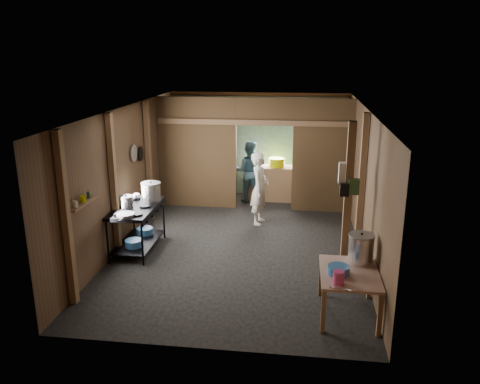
# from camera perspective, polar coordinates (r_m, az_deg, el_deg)

# --- Properties ---
(floor) EXTENTS (4.50, 7.00, 0.00)m
(floor) POSITION_cam_1_polar(r_m,az_deg,el_deg) (9.50, 0.16, -6.03)
(floor) COLOR black
(floor) RESTS_ON ground
(ceiling) EXTENTS (4.50, 7.00, 0.00)m
(ceiling) POSITION_cam_1_polar(r_m,az_deg,el_deg) (8.84, 0.17, 9.74)
(ceiling) COLOR #504C47
(ceiling) RESTS_ON ground
(wall_back) EXTENTS (4.50, 0.00, 2.60)m
(wall_back) POSITION_cam_1_polar(r_m,az_deg,el_deg) (12.48, 2.20, 5.66)
(wall_back) COLOR brown
(wall_back) RESTS_ON ground
(wall_front) EXTENTS (4.50, 0.00, 2.60)m
(wall_front) POSITION_cam_1_polar(r_m,az_deg,el_deg) (5.81, -4.23, -7.27)
(wall_front) COLOR brown
(wall_front) RESTS_ON ground
(wall_left) EXTENTS (0.00, 7.00, 2.60)m
(wall_left) POSITION_cam_1_polar(r_m,az_deg,el_deg) (9.62, -13.26, 1.97)
(wall_left) COLOR brown
(wall_left) RESTS_ON ground
(wall_right) EXTENTS (0.00, 7.00, 2.60)m
(wall_right) POSITION_cam_1_polar(r_m,az_deg,el_deg) (9.09, 14.38, 1.05)
(wall_right) COLOR brown
(wall_right) RESTS_ON ground
(partition_left) EXTENTS (1.85, 0.10, 2.60)m
(partition_left) POSITION_cam_1_polar(r_m,az_deg,el_deg) (11.42, -5.06, 4.59)
(partition_left) COLOR brown
(partition_left) RESTS_ON floor
(partition_right) EXTENTS (1.35, 0.10, 2.60)m
(partition_right) POSITION_cam_1_polar(r_m,az_deg,el_deg) (11.17, 9.67, 4.15)
(partition_right) COLOR brown
(partition_right) RESTS_ON floor
(partition_header) EXTENTS (1.30, 0.10, 0.60)m
(partition_header) POSITION_cam_1_polar(r_m,az_deg,el_deg) (11.02, 2.94, 9.48)
(partition_header) COLOR brown
(partition_header) RESTS_ON wall_back
(turquoise_panel) EXTENTS (4.40, 0.06, 2.50)m
(turquoise_panel) POSITION_cam_1_polar(r_m,az_deg,el_deg) (12.43, 2.17, 5.39)
(turquoise_panel) COLOR #7CBAB8
(turquoise_panel) RESTS_ON wall_back
(back_counter) EXTENTS (1.20, 0.50, 0.85)m
(back_counter) POSITION_cam_1_polar(r_m,az_deg,el_deg) (12.12, 3.33, 1.07)
(back_counter) COLOR brown
(back_counter) RESTS_ON floor
(wall_clock) EXTENTS (0.20, 0.03, 0.20)m
(wall_clock) POSITION_cam_1_polar(r_m,az_deg,el_deg) (12.26, 3.36, 8.30)
(wall_clock) COLOR beige
(wall_clock) RESTS_ON wall_back
(post_left_a) EXTENTS (0.10, 0.12, 2.60)m
(post_left_a) POSITION_cam_1_polar(r_m,az_deg,el_deg) (7.32, -19.76, -3.16)
(post_left_a) COLOR brown
(post_left_a) RESTS_ON floor
(post_left_b) EXTENTS (0.10, 0.12, 2.60)m
(post_left_b) POSITION_cam_1_polar(r_m,az_deg,el_deg) (8.88, -14.61, 0.66)
(post_left_b) COLOR brown
(post_left_b) RESTS_ON floor
(post_left_c) EXTENTS (0.10, 0.12, 2.60)m
(post_left_c) POSITION_cam_1_polar(r_m,az_deg,el_deg) (10.70, -10.70, 3.56)
(post_left_c) COLOR brown
(post_left_c) RESTS_ON floor
(post_right) EXTENTS (0.10, 0.12, 2.60)m
(post_right) POSITION_cam_1_polar(r_m,az_deg,el_deg) (8.89, 14.08, 0.72)
(post_right) COLOR brown
(post_right) RESTS_ON floor
(post_free) EXTENTS (0.12, 0.12, 2.60)m
(post_free) POSITION_cam_1_polar(r_m,az_deg,el_deg) (7.80, 12.53, -1.36)
(post_free) COLOR brown
(post_free) RESTS_ON floor
(cross_beam) EXTENTS (4.40, 0.12, 0.12)m
(cross_beam) POSITION_cam_1_polar(r_m,az_deg,el_deg) (11.03, 1.59, 8.19)
(cross_beam) COLOR brown
(cross_beam) RESTS_ON wall_left
(pan_lid_big) EXTENTS (0.03, 0.34, 0.34)m
(pan_lid_big) POSITION_cam_1_polar(r_m,az_deg,el_deg) (9.89, -12.38, 4.50)
(pan_lid_big) COLOR gray
(pan_lid_big) RESTS_ON wall_left
(pan_lid_small) EXTENTS (0.03, 0.30, 0.30)m
(pan_lid_small) POSITION_cam_1_polar(r_m,az_deg,el_deg) (10.28, -11.61, 4.42)
(pan_lid_small) COLOR black
(pan_lid_small) RESTS_ON wall_left
(wall_shelf) EXTENTS (0.14, 0.80, 0.03)m
(wall_shelf) POSITION_cam_1_polar(r_m,az_deg,el_deg) (7.70, -17.99, -1.25)
(wall_shelf) COLOR brown
(wall_shelf) RESTS_ON wall_left
(jar_white) EXTENTS (0.07, 0.07, 0.10)m
(jar_white) POSITION_cam_1_polar(r_m,az_deg,el_deg) (7.47, -18.83, -1.35)
(jar_white) COLOR beige
(jar_white) RESTS_ON wall_shelf
(jar_yellow) EXTENTS (0.08, 0.08, 0.10)m
(jar_yellow) POSITION_cam_1_polar(r_m,az_deg,el_deg) (7.68, -18.03, -0.79)
(jar_yellow) COLOR #AFBA01
(jar_yellow) RESTS_ON wall_shelf
(jar_green) EXTENTS (0.06, 0.06, 0.10)m
(jar_green) POSITION_cam_1_polar(r_m,az_deg,el_deg) (7.87, -17.36, -0.32)
(jar_green) COLOR #2F542C
(jar_green) RESTS_ON wall_shelf
(bag_white) EXTENTS (0.22, 0.15, 0.32)m
(bag_white) POSITION_cam_1_polar(r_m,az_deg,el_deg) (7.75, 12.33, 2.22)
(bag_white) COLOR beige
(bag_white) RESTS_ON post_free
(bag_green) EXTENTS (0.16, 0.12, 0.24)m
(bag_green) POSITION_cam_1_polar(r_m,az_deg,el_deg) (7.67, 13.23, 0.62)
(bag_green) COLOR #2F542C
(bag_green) RESTS_ON post_free
(bag_black) EXTENTS (0.14, 0.10, 0.20)m
(bag_black) POSITION_cam_1_polar(r_m,az_deg,el_deg) (7.65, 12.17, 0.26)
(bag_black) COLOR black
(bag_black) RESTS_ON post_free
(gas_range) EXTENTS (0.75, 1.45, 0.86)m
(gas_range) POSITION_cam_1_polar(r_m,az_deg,el_deg) (9.25, -11.96, -4.21)
(gas_range) COLOR black
(gas_range) RESTS_ON floor
(prep_table) EXTENTS (0.81, 1.11, 0.66)m
(prep_table) POSITION_cam_1_polar(r_m,az_deg,el_deg) (7.15, 12.61, -11.53)
(prep_table) COLOR #A07E6D
(prep_table) RESTS_ON floor
(stove_pot_large) EXTENTS (0.46, 0.46, 0.37)m
(stove_pot_large) POSITION_cam_1_polar(r_m,az_deg,el_deg) (9.36, -10.41, -0.01)
(stove_pot_large) COLOR silver
(stove_pot_large) RESTS_ON gas_range
(stove_pot_med) EXTENTS (0.27, 0.27, 0.23)m
(stove_pot_med) POSITION_cam_1_polar(r_m,az_deg,el_deg) (9.11, -13.23, -1.14)
(stove_pot_med) COLOR silver
(stove_pot_med) RESTS_ON gas_range
(stove_saucepan) EXTENTS (0.19, 0.19, 0.09)m
(stove_saucepan) POSITION_cam_1_polar(r_m,az_deg,el_deg) (9.59, -12.15, -0.49)
(stove_saucepan) COLOR silver
(stove_saucepan) RESTS_ON gas_range
(frying_pan) EXTENTS (0.37, 0.56, 0.07)m
(frying_pan) POSITION_cam_1_polar(r_m,az_deg,el_deg) (8.62, -13.30, -2.62)
(frying_pan) COLOR gray
(frying_pan) RESTS_ON gas_range
(blue_tub_front) EXTENTS (0.32, 0.32, 0.13)m
(blue_tub_front) POSITION_cam_1_polar(r_m,az_deg,el_deg) (9.10, -12.39, -5.91)
(blue_tub_front) COLOR #30659E
(blue_tub_front) RESTS_ON gas_range
(blue_tub_back) EXTENTS (0.31, 0.31, 0.12)m
(blue_tub_back) POSITION_cam_1_polar(r_m,az_deg,el_deg) (9.66, -11.14, -4.52)
(blue_tub_back) COLOR #30659E
(blue_tub_back) RESTS_ON gas_range
(stock_pot) EXTENTS (0.39, 0.39, 0.44)m
(stock_pot) POSITION_cam_1_polar(r_m,az_deg,el_deg) (7.27, 14.02, -6.51)
(stock_pot) COLOR silver
(stock_pot) RESTS_ON prep_table
(wash_basin) EXTENTS (0.37, 0.37, 0.11)m
(wash_basin) POSITION_cam_1_polar(r_m,az_deg,el_deg) (6.90, 11.52, -8.95)
(wash_basin) COLOR #30659E
(wash_basin) RESTS_ON prep_table
(pink_bucket) EXTENTS (0.18, 0.18, 0.18)m
(pink_bucket) POSITION_cam_1_polar(r_m,az_deg,el_deg) (6.61, 11.52, -9.83)
(pink_bucket) COLOR #C63A79
(pink_bucket) RESTS_ON prep_table
(knife) EXTENTS (0.30, 0.11, 0.01)m
(knife) POSITION_cam_1_polar(r_m,az_deg,el_deg) (6.52, 11.79, -11.05)
(knife) COLOR silver
(knife) RESTS_ON prep_table
(yellow_tub) EXTENTS (0.38, 0.38, 0.21)m
(yellow_tub) POSITION_cam_1_polar(r_m,az_deg,el_deg) (11.98, 4.33, 3.49)
(yellow_tub) COLOR #AFBA01
(yellow_tub) RESTS_ON back_counter
(red_cup) EXTENTS (0.11, 0.11, 0.13)m
(red_cup) POSITION_cam_1_polar(r_m,az_deg,el_deg) (12.02, 2.38, 3.35)
(red_cup) COLOR #A31D3D
(red_cup) RESTS_ON back_counter
(cook) EXTENTS (0.45, 0.62, 1.56)m
(cook) POSITION_cam_1_polar(r_m,az_deg,el_deg) (10.34, 2.33, 0.43)
(cook) COLOR silver
(cook) RESTS_ON floor
(worker_back) EXTENTS (0.74, 0.58, 1.51)m
(worker_back) POSITION_cam_1_polar(r_m,az_deg,el_deg) (11.91, 1.08, 2.45)
(worker_back) COLOR #3D6479
(worker_back) RESTS_ON floor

